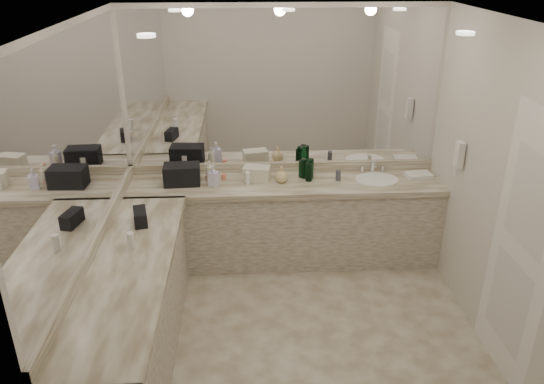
{
  "coord_description": "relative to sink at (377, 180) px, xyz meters",
  "views": [
    {
      "loc": [
        -0.38,
        -3.73,
        3.03
      ],
      "look_at": [
        -0.17,
        0.4,
        1.15
      ],
      "focal_mm": 35.0,
      "sensor_mm": 36.0,
      "label": 1
    }
  ],
  "objects": [
    {
      "name": "floor",
      "position": [
        -0.95,
        -1.2,
        -0.9
      ],
      "size": [
        3.2,
        3.2,
        0.0
      ],
      "primitive_type": "plane",
      "color": "#BCB5A0",
      "rests_on": "ground"
    },
    {
      "name": "ceiling",
      "position": [
        -0.95,
        -1.2,
        1.71
      ],
      "size": [
        3.2,
        3.2,
        0.0
      ],
      "primitive_type": "plane",
      "color": "white",
      "rests_on": "floor"
    },
    {
      "name": "wall_back",
      "position": [
        -0.95,
        0.3,
        0.41
      ],
      "size": [
        3.2,
        0.02,
        2.6
      ],
      "primitive_type": "cube",
      "color": "beige",
      "rests_on": "floor"
    },
    {
      "name": "wall_left",
      "position": [
        -2.55,
        -1.2,
        0.41
      ],
      "size": [
        0.02,
        3.0,
        2.6
      ],
      "primitive_type": "cube",
      "color": "beige",
      "rests_on": "floor"
    },
    {
      "name": "wall_right",
      "position": [
        0.65,
        -1.2,
        0.41
      ],
      "size": [
        0.02,
        3.0,
        2.6
      ],
      "primitive_type": "cube",
      "color": "beige",
      "rests_on": "floor"
    },
    {
      "name": "vanity_back_base",
      "position": [
        -0.95,
        0.0,
        -0.48
      ],
      "size": [
        3.2,
        0.6,
        0.84
      ],
      "primitive_type": "cube",
      "color": "beige",
      "rests_on": "floor"
    },
    {
      "name": "vanity_back_top",
      "position": [
        -0.95,
        -0.01,
        -0.03
      ],
      "size": [
        3.2,
        0.64,
        0.06
      ],
      "primitive_type": "cube",
      "color": "beige",
      "rests_on": "vanity_back_base"
    },
    {
      "name": "vanity_left_base",
      "position": [
        -2.25,
        -1.5,
        -0.48
      ],
      "size": [
        0.6,
        2.4,
        0.84
      ],
      "primitive_type": "cube",
      "color": "beige",
      "rests_on": "floor"
    },
    {
      "name": "vanity_left_top",
      "position": [
        -2.24,
        -1.5,
        -0.03
      ],
      "size": [
        0.64,
        2.42,
        0.06
      ],
      "primitive_type": "cube",
      "color": "beige",
      "rests_on": "vanity_left_base"
    },
    {
      "name": "backsplash_back",
      "position": [
        -0.95,
        0.28,
        0.05
      ],
      "size": [
        3.2,
        0.04,
        0.1
      ],
      "primitive_type": "cube",
      "color": "beige",
      "rests_on": "vanity_back_top"
    },
    {
      "name": "backsplash_left",
      "position": [
        -2.53,
        -1.2,
        0.05
      ],
      "size": [
        0.04,
        3.0,
        0.1
      ],
      "primitive_type": "cube",
      "color": "beige",
      "rests_on": "vanity_left_top"
    },
    {
      "name": "mirror_back",
      "position": [
        -0.95,
        0.29,
        0.88
      ],
      "size": [
        3.12,
        0.01,
        1.55
      ],
      "primitive_type": "cube",
      "color": "white",
      "rests_on": "wall_back"
    },
    {
      "name": "mirror_left",
      "position": [
        -2.54,
        -1.2,
        0.88
      ],
      "size": [
        0.01,
        2.92,
        1.55
      ],
      "primitive_type": "cube",
      "color": "white",
      "rests_on": "wall_left"
    },
    {
      "name": "sink",
      "position": [
        0.0,
        0.0,
        0.0
      ],
      "size": [
        0.44,
        0.44,
        0.03
      ],
      "primitive_type": "cylinder",
      "color": "white",
      "rests_on": "vanity_back_top"
    },
    {
      "name": "faucet",
      "position": [
        0.0,
        0.21,
        0.07
      ],
      "size": [
        0.24,
        0.16,
        0.14
      ],
      "primitive_type": "cube",
      "color": "silver",
      "rests_on": "vanity_back_top"
    },
    {
      "name": "wall_phone",
      "position": [
        0.61,
        -0.5,
        0.46
      ],
      "size": [
        0.06,
        0.1,
        0.24
      ],
      "primitive_type": "cube",
      "color": "white",
      "rests_on": "wall_right"
    },
    {
      "name": "door",
      "position": [
        0.64,
        -1.7,
        0.16
      ],
      "size": [
        0.02,
        0.82,
        2.1
      ],
      "primitive_type": "cube",
      "color": "white",
      "rests_on": "wall_right"
    },
    {
      "name": "black_toiletry_bag",
      "position": [
        -1.98,
        0.0,
        0.11
      ],
      "size": [
        0.37,
        0.24,
        0.2
      ],
      "primitive_type": "cube",
      "rotation": [
        0.0,
        0.0,
        0.05
      ],
      "color": "black",
      "rests_on": "vanity_back_top"
    },
    {
      "name": "black_bag_spill",
      "position": [
        -2.25,
        -0.83,
        0.07
      ],
      "size": [
        0.16,
        0.25,
        0.13
      ],
      "primitive_type": "cube",
      "rotation": [
        0.0,
        0.0,
        0.23
      ],
      "color": "black",
      "rests_on": "vanity_left_top"
    },
    {
      "name": "cream_cosmetic_case",
      "position": [
        -1.23,
        0.05,
        0.08
      ],
      "size": [
        0.29,
        0.21,
        0.15
      ],
      "primitive_type": "cube",
      "rotation": [
        0.0,
        0.0,
        -0.2
      ],
      "color": "beige",
      "rests_on": "vanity_back_top"
    },
    {
      "name": "hand_towel",
      "position": [
        0.45,
        0.05,
        0.03
      ],
      "size": [
        0.27,
        0.2,
        0.04
      ],
      "primitive_type": "cube",
      "rotation": [
        0.0,
        0.0,
        0.11
      ],
      "color": "white",
      "rests_on": "vanity_back_top"
    },
    {
      "name": "lotion_left",
      "position": [
        -2.25,
        -1.26,
        0.07
      ],
      "size": [
        0.06,
        0.06,
        0.13
      ],
      "primitive_type": "cylinder",
      "color": "white",
      "rests_on": "vanity_left_top"
    },
    {
      "name": "soap_bottle_a",
      "position": [
        -1.71,
        0.09,
        0.11
      ],
      "size": [
        0.1,
        0.1,
        0.2
      ],
      "primitive_type": "imported",
      "rotation": [
        0.0,
        0.0,
        -0.27
      ],
      "color": "silver",
      "rests_on": "vanity_back_top"
    },
    {
      "name": "soap_bottle_b",
      "position": [
        -1.66,
        -0.05,
        0.11
      ],
      "size": [
        0.12,
        0.12,
        0.21
      ],
      "primitive_type": "imported",
      "rotation": [
        0.0,
        0.0,
        -0.28
      ],
      "color": "silver",
      "rests_on": "vanity_back_top"
    },
    {
      "name": "soap_bottle_c",
      "position": [
        -0.98,
        -0.01,
        0.09
      ],
      "size": [
        0.17,
        0.17,
        0.17
      ],
      "primitive_type": "imported",
      "rotation": [
        0.0,
        0.0,
        -0.34
      ],
      "color": "#D9C486",
      "rests_on": "vanity_back_top"
    },
    {
      "name": "green_bottle_0",
      "position": [
        -0.74,
        0.1,
        0.11
      ],
      "size": [
        0.06,
        0.06,
        0.2
      ],
      "primitive_type": "cylinder",
      "color": "#104D26",
      "rests_on": "vanity_back_top"
    },
    {
      "name": "green_bottle_1",
      "position": [
        -0.68,
        0.08,
        0.11
      ],
      "size": [
        0.07,
        0.07,
        0.21
      ],
      "primitive_type": "cylinder",
      "color": "#104D26",
      "rests_on": "vanity_back_top"
    },
    {
      "name": "green_bottle_2",
      "position": [
        -0.76,
        0.12,
        0.1
      ],
      "size": [
        0.06,
        0.06,
        0.18
      ],
      "primitive_type": "cylinder",
      "color": "#104D26",
      "rests_on": "vanity_back_top"
    },
    {
      "name": "green_bottle_3",
      "position": [
        -0.7,
        0.01,
        0.1
      ],
      "size": [
        0.07,
        0.07,
        0.19
      ],
      "primitive_type": "cylinder",
      "color": "#104D26",
      "rests_on": "vanity_back_top"
    },
    {
      "name": "amenity_bottle_0",
      "position": [
        -0.4,
        0.01,
        0.06
      ],
      "size": [
        0.05,
        0.05,
        0.11
      ],
      "primitive_type": "cylinder",
      "color": "#3F3F4C",
      "rests_on": "vanity_back_top"
    },
    {
      "name": "amenity_bottle_1",
      "position": [
        -1.57,
        0.09,
        0.04
      ],
      "size": [
        0.05,
        0.05,
        0.06
      ],
      "primitive_type": "cylinder",
      "color": "#E57F66",
      "rests_on": "vanity_back_top"
    },
    {
      "name": "amenity_bottle_2",
      "position": [
        -1.32,
        -0.04,
        0.07
      ],
      "size": [
        0.05,
        0.05,
        0.13
      ],
      "primitive_type": "cylinder",
      "color": "white",
      "rests_on": "vanity_back_top"
    },
    {
      "name": "amenity_bottle_3",
      "position": [
        -1.73,
        0.07,
        0.04
      ],
      "size": [
        0.05,
        0.05,
        0.06
      ],
      "primitive_type": "cylinder",
      "color": "#E0B28C",
      "rests_on": "vanity_back_top"
    },
    {
      "name": "amenity_bottle_4",
      "position": [
        -2.0,
        0.1,
        0.07
      ],
      "size": [
        0.06,
        0.06,
        0.13
      ],
      "primitive_type": "cylinder",
      "color": "white",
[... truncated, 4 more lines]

